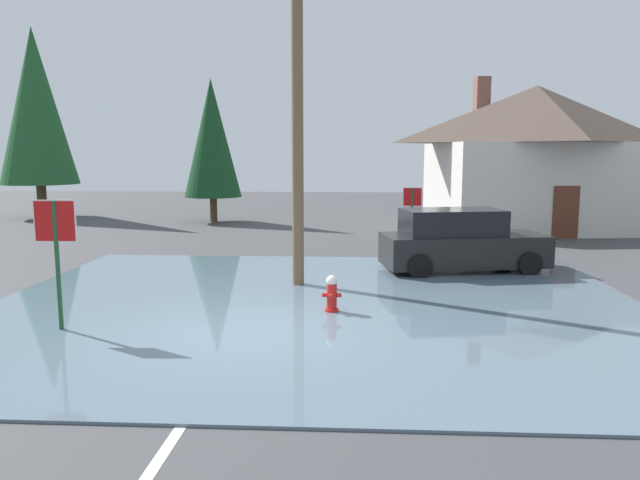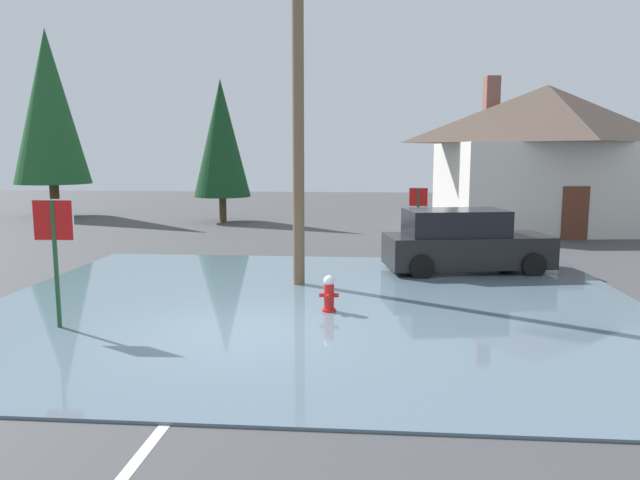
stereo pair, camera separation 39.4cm
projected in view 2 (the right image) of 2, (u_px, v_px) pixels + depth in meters
name	position (u px, v px, depth m)	size (l,w,h in m)	color
ground_plane	(239.00, 336.00, 10.83)	(80.00, 80.00, 0.10)	#424244
flood_puddle	(314.00, 304.00, 12.80)	(13.91, 11.68, 0.04)	slate
lane_stop_bar	(185.00, 383.00, 8.47)	(3.37, 0.30, 0.01)	silver
stop_sign_near	(54.00, 237.00, 10.81)	(0.75, 0.08, 2.40)	#1E4C28
fire_hydrant	(329.00, 295.00, 12.11)	(0.39, 0.34, 0.78)	red
utility_pole	(298.00, 120.00, 14.14)	(1.60, 0.28, 7.63)	brown
stop_sign_far	(418.00, 206.00, 20.32)	(0.64, 0.10, 2.06)	#1E4C28
house	(545.00, 155.00, 25.19)	(9.36, 7.66, 6.48)	beige
parked_car	(464.00, 243.00, 16.30)	(4.63, 2.58, 1.71)	black
pine_tree_tall_left	(221.00, 139.00, 27.96)	(2.65, 2.65, 6.62)	#4C3823
pine_tree_mid_left	(49.00, 107.00, 30.09)	(3.74, 3.74, 9.34)	#4C3823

